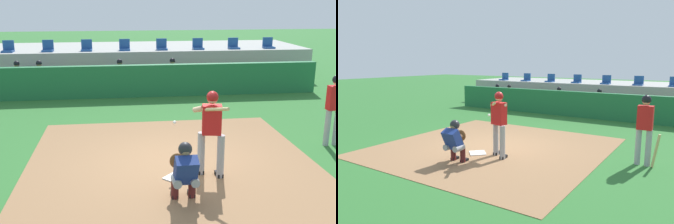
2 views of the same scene
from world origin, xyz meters
The scene contains 21 objects.
ground_plane centered at (0.00, 0.00, 0.00)m, with size 80.00×80.00×0.00m, color #2D6B2D.
dirt_infield centered at (0.00, 0.00, 0.01)m, with size 6.40×6.40×0.01m, color #936B47.
home_plate centered at (0.00, -0.80, 0.02)m, with size 0.44×0.44×0.02m, color white.
batter_at_plate centered at (0.69, -0.74, 1.04)m, with size 0.64×0.81×1.80m.
catcher_crouched centered at (-0.01, -1.71, 0.61)m, with size 0.49×1.83×1.13m.
on_deck_batter centered at (4.12, 0.68, 1.02)m, with size 0.58×0.23×1.79m.
dugout_wall centered at (0.00, 6.50, 0.60)m, with size 13.00×0.30×1.20m, color #1E6638.
dugout_bench centered at (0.00, 7.50, 0.23)m, with size 11.80×0.44×0.45m, color olive.
dugout_player_0 centered at (-4.94, 7.34, 0.67)m, with size 0.49×0.70×1.30m.
dugout_player_1 centered at (-4.12, 7.34, 0.67)m, with size 0.49×0.70×1.30m.
dugout_player_2 centered at (-1.06, 7.34, 0.67)m, with size 0.49×0.70×1.30m.
dugout_player_3 centered at (1.03, 7.34, 0.67)m, with size 0.49×0.70×1.30m.
stands_platform centered at (0.00, 10.90, 0.70)m, with size 15.00×4.40×1.40m, color #9E9E99.
stadium_seat_0 centered at (-5.69, 9.38, 1.53)m, with size 0.46×0.46×0.48m.
stadium_seat_1 centered at (-4.06, 9.38, 1.53)m, with size 0.46×0.46×0.48m.
stadium_seat_2 centered at (-2.44, 9.38, 1.53)m, with size 0.46×0.46×0.48m.
stadium_seat_3 centered at (-0.81, 9.38, 1.53)m, with size 0.46×0.46×0.48m.
stadium_seat_4 centered at (0.81, 9.38, 1.53)m, with size 0.46×0.46×0.48m.
stadium_seat_5 centered at (2.44, 9.38, 1.53)m, with size 0.46×0.46×0.48m.
stadium_seat_6 centered at (4.06, 9.38, 1.53)m, with size 0.46×0.46×0.48m.
stadium_seat_7 centered at (5.69, 9.38, 1.53)m, with size 0.46×0.46×0.48m.
Camera 1 is at (-1.12, -8.20, 3.53)m, focal length 42.75 mm.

